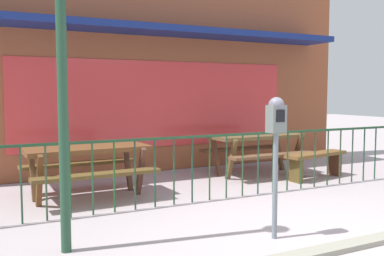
# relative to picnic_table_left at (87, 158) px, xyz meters

# --- Properties ---
(ground) EXTENTS (40.00, 40.00, 0.00)m
(ground) POSITION_rel_picnic_table_left_xyz_m (1.85, -2.91, -0.61)
(ground) COLOR #B1A3A7
(pub_storefront) EXTENTS (8.87, 1.38, 4.71)m
(pub_storefront) POSITION_rel_picnic_table_left_xyz_m (1.85, 1.84, 1.74)
(pub_storefront) COLOR #4F2922
(pub_storefront) RESTS_ON ground
(patio_fence_front) EXTENTS (7.47, 0.04, 0.97)m
(patio_fence_front) POSITION_rel_picnic_table_left_xyz_m (1.85, -0.95, 0.05)
(patio_fence_front) COLOR #1D4227
(patio_fence_front) RESTS_ON ground
(picnic_table_left) EXTENTS (1.85, 1.43, 0.79)m
(picnic_table_left) POSITION_rel_picnic_table_left_xyz_m (0.00, 0.00, 0.00)
(picnic_table_left) COLOR brown
(picnic_table_left) RESTS_ON ground
(picnic_table_right) EXTENTS (1.81, 1.37, 0.79)m
(picnic_table_right) POSITION_rel_picnic_table_left_xyz_m (3.35, 0.42, 0.00)
(picnic_table_right) COLOR brown
(picnic_table_right) RESTS_ON ground
(patio_bench) EXTENTS (1.43, 0.56, 0.48)m
(patio_bench) POSITION_rel_picnic_table_left_xyz_m (4.09, -0.42, -0.26)
(patio_bench) COLOR brown
(patio_bench) RESTS_ON ground
(parking_meter_near) EXTENTS (0.18, 0.17, 1.53)m
(parking_meter_near) POSITION_rel_picnic_table_left_xyz_m (1.39, -2.73, 0.57)
(parking_meter_near) COLOR slate
(parking_meter_near) RESTS_ON ground
(curb_edge) EXTENTS (12.41, 0.20, 0.11)m
(curb_edge) POSITION_rel_picnic_table_left_xyz_m (1.85, -3.31, -0.61)
(curb_edge) COLOR gray
(curb_edge) RESTS_ON ground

